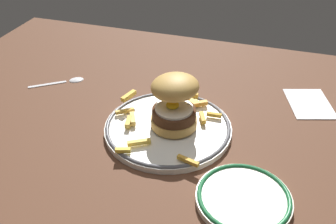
{
  "coord_description": "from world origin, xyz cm",
  "views": [
    {
      "loc": [
        16.52,
        -54.97,
        47.17
      ],
      "look_at": [
        -1.98,
        3.48,
        4.6
      ],
      "focal_mm": 40.56,
      "sensor_mm": 36.0,
      "label": 1
    }
  ],
  "objects_px": {
    "burger": "(174,100)",
    "spoon": "(70,80)",
    "dinner_plate": "(168,127)",
    "napkin": "(309,103)",
    "side_plate": "(244,198)"
  },
  "relations": [
    {
      "from": "burger",
      "to": "spoon",
      "type": "distance_m",
      "value": 0.33
    },
    {
      "from": "dinner_plate",
      "to": "napkin",
      "type": "distance_m",
      "value": 0.33
    },
    {
      "from": "dinner_plate",
      "to": "side_plate",
      "type": "xyz_separation_m",
      "value": [
        0.17,
        -0.14,
        -0.0
      ]
    },
    {
      "from": "burger",
      "to": "napkin",
      "type": "xyz_separation_m",
      "value": [
        0.26,
        0.18,
        -0.07
      ]
    },
    {
      "from": "side_plate",
      "to": "spoon",
      "type": "height_order",
      "value": "side_plate"
    },
    {
      "from": "dinner_plate",
      "to": "napkin",
      "type": "bearing_deg",
      "value": 34.69
    },
    {
      "from": "dinner_plate",
      "to": "burger",
      "type": "relative_size",
      "value": 1.91
    },
    {
      "from": "spoon",
      "to": "side_plate",
      "type": "bearing_deg",
      "value": -29.41
    },
    {
      "from": "side_plate",
      "to": "napkin",
      "type": "relative_size",
      "value": 1.28
    },
    {
      "from": "dinner_plate",
      "to": "burger",
      "type": "bearing_deg",
      "value": 44.37
    },
    {
      "from": "side_plate",
      "to": "napkin",
      "type": "xyz_separation_m",
      "value": [
        0.1,
        0.33,
        -0.01
      ]
    },
    {
      "from": "spoon",
      "to": "napkin",
      "type": "xyz_separation_m",
      "value": [
        0.56,
        0.07,
        -0.0
      ]
    },
    {
      "from": "dinner_plate",
      "to": "spoon",
      "type": "xyz_separation_m",
      "value": [
        -0.29,
        0.12,
        -0.0
      ]
    },
    {
      "from": "dinner_plate",
      "to": "burger",
      "type": "distance_m",
      "value": 0.06
    },
    {
      "from": "burger",
      "to": "spoon",
      "type": "height_order",
      "value": "burger"
    }
  ]
}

